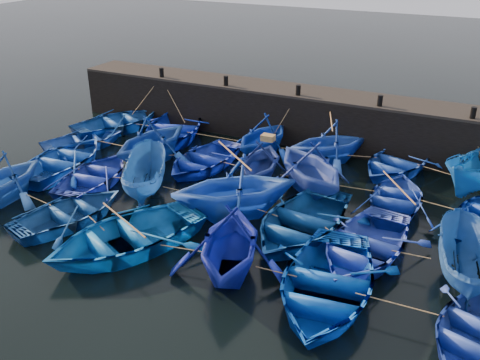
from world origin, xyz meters
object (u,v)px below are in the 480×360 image
at_px(boat_8, 203,159).
at_px(boat_13, 64,160).
at_px(boat_0, 119,121).
at_px(wooden_crate, 268,138).
at_px(boat_20, 3,177).

distance_m(boat_8, boat_13, 6.29).
bearing_deg(boat_8, boat_0, 165.60).
relative_size(boat_0, wooden_crate, 9.38).
xyz_separation_m(boat_0, boat_13, (1.16, -5.39, 0.01)).
relative_size(boat_8, boat_13, 0.91).
distance_m(boat_0, boat_20, 8.80).
height_order(boat_8, boat_13, boat_13).
bearing_deg(boat_13, boat_0, -82.81).
height_order(boat_0, wooden_crate, wooden_crate).
bearing_deg(boat_0, boat_20, 119.99).
bearing_deg(boat_8, wooden_crate, 3.18).
bearing_deg(boat_8, boat_20, -126.09).
relative_size(boat_13, wooden_crate, 9.51).
relative_size(boat_0, boat_20, 1.32).
bearing_deg(boat_0, boat_13, 124.74).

